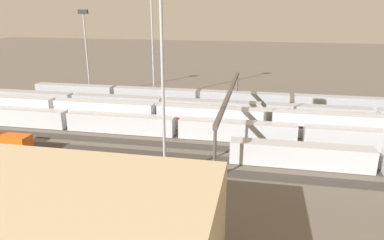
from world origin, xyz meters
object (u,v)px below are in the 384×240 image
light_mast_0 (86,41)px  train_on_track_2 (212,108)px  train_on_track_0 (239,99)px  light_mast_2 (152,28)px  train_on_track_7 (379,161)px  train_on_track_3 (263,117)px  train_on_track_4 (211,119)px  train_on_track_5 (230,130)px  signal_gantry (229,96)px  light_mast_1 (162,52)px  train_on_track_8 (2,143)px

light_mast_0 → train_on_track_2: bearing=160.5°
train_on_track_0 → light_mast_2: bearing=-8.3°
train_on_track_7 → train_on_track_2: 39.31m
train_on_track_3 → light_mast_2: size_ratio=2.25×
train_on_track_0 → train_on_track_4: size_ratio=0.96×
train_on_track_0 → train_on_track_5: same height
train_on_track_0 → signal_gantry: 20.82m
train_on_track_0 → train_on_track_3: size_ratio=1.61×
train_on_track_4 → light_mast_1: light_mast_1 is taller
train_on_track_4 → signal_gantry: (-3.81, 0.00, 5.20)m
light_mast_1 → train_on_track_4: bearing=-98.6°
train_on_track_7 → signal_gantry: bearing=-30.6°
train_on_track_8 → train_on_track_5: train_on_track_8 is taller
light_mast_1 → signal_gantry: (-7.41, -23.70, -11.63)m
train_on_track_0 → train_on_track_3: (-6.35, 15.00, -0.06)m
train_on_track_2 → train_on_track_5: bearing=110.6°
light_mast_2 → train_on_track_8: bearing=71.0°
train_on_track_0 → train_on_track_7: bearing=125.2°
train_on_track_7 → train_on_track_4: train_on_track_4 is taller
train_on_track_3 → light_mast_1: (14.49, 28.70, 17.41)m
train_on_track_5 → light_mast_1: bearing=66.5°
train_on_track_5 → light_mast_0: size_ratio=4.70×
train_on_track_5 → train_on_track_4: 6.75m
train_on_track_5 → train_on_track_3: (-6.38, -10.00, -0.06)m
train_on_track_7 → train_on_track_5: 26.64m
train_on_track_5 → train_on_track_3: 11.86m
train_on_track_2 → light_mast_1: (2.47, 33.70, 17.43)m
train_on_track_8 → train_on_track_0: 56.05m
train_on_track_3 → signal_gantry: size_ratio=1.59×
train_on_track_0 → light_mast_1: 47.72m
train_on_track_2 → signal_gantry: signal_gantry is taller
train_on_track_7 → train_on_track_2: (30.33, -25.00, -0.02)m
light_mast_0 → signal_gantry: (-43.23, 23.53, -8.02)m
train_on_track_2 → train_on_track_7: bearing=140.5°
train_on_track_7 → train_on_track_4: (29.20, -15.00, 0.58)m
train_on_track_5 → train_on_track_7: bearing=158.0°
train_on_track_2 → light_mast_1: 38.02m
train_on_track_5 → light_mast_2: 41.40m
train_on_track_7 → light_mast_1: (32.80, 8.70, 17.41)m
train_on_track_7 → train_on_track_2: same height
train_on_track_7 → train_on_track_0: 42.82m
train_on_track_4 → train_on_track_7: bearing=152.8°
train_on_track_3 → light_mast_0: bearing=-20.2°
train_on_track_7 → signal_gantry: signal_gantry is taller
light_mast_2 → light_mast_0: bearing=0.0°
light_mast_0 → light_mast_2: (-19.72, -0.01, 3.93)m
train_on_track_0 → light_mast_2: light_mast_2 is taller
train_on_track_8 → light_mast_0: light_mast_0 is taller
light_mast_2 → train_on_track_2: bearing=143.9°
train_on_track_8 → light_mast_2: (-15.02, -43.54, 17.59)m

